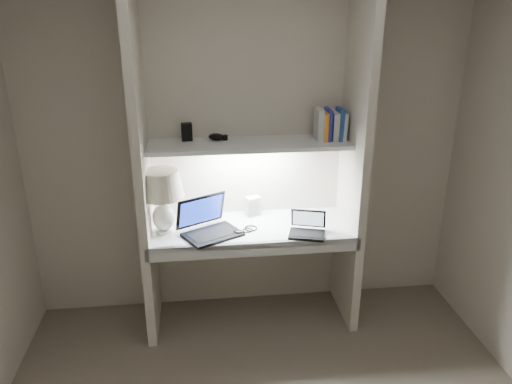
{
  "coord_description": "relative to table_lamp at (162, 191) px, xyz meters",
  "views": [
    {
      "loc": [
        -0.34,
        -2.0,
        2.29
      ],
      "look_at": [
        0.02,
        1.05,
        1.1
      ],
      "focal_mm": 35.0,
      "sensor_mm": 36.0,
      "label": 1
    }
  ],
  "objects": [
    {
      "name": "laptop_main",
      "position": [
        0.3,
        -0.05,
        -0.25
      ],
      "size": [
        0.48,
        0.46,
        0.25
      ],
      "rotation": [
        0.0,
        0.0,
        0.5
      ],
      "color": "black",
      "rests_on": "desk"
    },
    {
      "name": "cable_coil",
      "position": [
        0.61,
        -0.02,
        -0.3
      ],
      "size": [
        0.11,
        0.11,
        0.01
      ],
      "primitive_type": "torus",
      "rotation": [
        0.0,
        0.0,
        0.19
      ],
      "color": "black",
      "rests_on": "desk"
    },
    {
      "name": "shelf",
      "position": [
        0.61,
        0.12,
        0.27
      ],
      "size": [
        1.4,
        0.36,
        0.03
      ],
      "primitive_type": "cube",
      "color": "silver",
      "rests_on": "back_wall"
    },
    {
      "name": "speaker",
      "position": [
        0.65,
        0.22,
        -0.23
      ],
      "size": [
        0.12,
        0.11,
        0.15
      ],
      "primitive_type": "cube",
      "rotation": [
        0.0,
        0.0,
        0.41
      ],
      "color": "silver",
      "rests_on": "desk"
    },
    {
      "name": "mouse",
      "position": [
        0.51,
        -0.1,
        -0.29
      ],
      "size": [
        0.09,
        0.07,
        0.03
      ],
      "primitive_type": "ellipsoid",
      "rotation": [
        0.0,
        0.0,
        -0.17
      ],
      "color": "black",
      "rests_on": "desk"
    },
    {
      "name": "book_row",
      "position": [
        1.18,
        0.13,
        0.39
      ],
      "size": [
        0.21,
        0.15,
        0.22
      ],
      "color": "silver",
      "rests_on": "shelf"
    },
    {
      "name": "laptop_netbook",
      "position": [
        0.99,
        -0.14,
        -0.27
      ],
      "size": [
        0.29,
        0.27,
        0.16
      ],
      "rotation": [
        0.0,
        0.0,
        -0.3
      ],
      "color": "black",
      "rests_on": "desk"
    },
    {
      "name": "sticky_note",
      "position": [
        0.2,
        -0.04,
        -0.3
      ],
      "size": [
        0.1,
        0.1,
        0.0
      ],
      "primitive_type": "cube",
      "rotation": [
        0.0,
        0.0,
        -0.26
      ],
      "color": "#E3F533",
      "rests_on": "desk"
    },
    {
      "name": "shelf_box",
      "position": [
        0.18,
        0.22,
        0.35
      ],
      "size": [
        0.08,
        0.06,
        0.12
      ],
      "primitive_type": "cube",
      "rotation": [
        0.0,
        0.0,
        0.13
      ],
      "color": "black",
      "rests_on": "shelf"
    },
    {
      "name": "alcove_panel_left",
      "position": [
        -0.12,
        0.03,
        0.17
      ],
      "size": [
        0.06,
        0.55,
        2.5
      ],
      "primitive_type": "cube",
      "color": "beige",
      "rests_on": "floor"
    },
    {
      "name": "desk_apron",
      "position": [
        0.61,
        -0.23,
        -0.36
      ],
      "size": [
        1.46,
        0.03,
        0.1
      ],
      "primitive_type": "cube",
      "color": "silver",
      "rests_on": "desk"
    },
    {
      "name": "back_wall",
      "position": [
        0.61,
        0.3,
        0.17
      ],
      "size": [
        3.2,
        0.01,
        2.5
      ],
      "primitive_type": "cube",
      "color": "beige",
      "rests_on": "floor"
    },
    {
      "name": "alcove_panel_right",
      "position": [
        1.34,
        0.03,
        0.17
      ],
      "size": [
        0.06,
        0.55,
        2.5
      ],
      "primitive_type": "cube",
      "color": "beige",
      "rests_on": "floor"
    },
    {
      "name": "table_lamp",
      "position": [
        0.0,
        0.0,
        0.0
      ],
      "size": [
        0.31,
        0.31,
        0.45
      ],
      "color": "white",
      "rests_on": "desk"
    },
    {
      "name": "shelf_gadget",
      "position": [
        0.39,
        0.2,
        0.32
      ],
      "size": [
        0.14,
        0.12,
        0.05
      ],
      "primitive_type": "ellipsoid",
      "rotation": [
        0.0,
        0.0,
        -0.36
      ],
      "color": "black",
      "rests_on": "shelf"
    },
    {
      "name": "strip_light",
      "position": [
        0.61,
        0.12,
        0.25
      ],
      "size": [
        0.6,
        0.04,
        0.02
      ],
      "primitive_type": "cube",
      "color": "white",
      "rests_on": "shelf"
    },
    {
      "name": "desk",
      "position": [
        0.61,
        0.03,
        -0.33
      ],
      "size": [
        1.4,
        0.55,
        0.04
      ],
      "primitive_type": "cube",
      "color": "white",
      "rests_on": "alcove_panel_left"
    }
  ]
}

